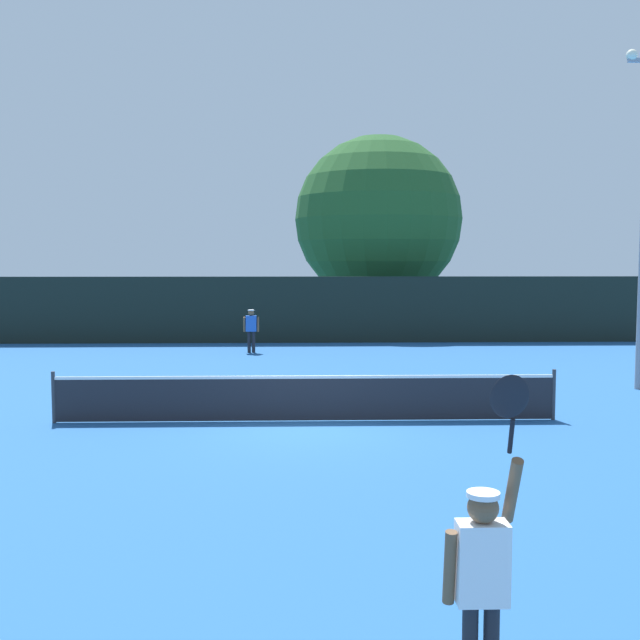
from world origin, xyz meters
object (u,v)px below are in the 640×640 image
object	(u,v)px
tennis_ball	(380,389)
parked_car_mid	(417,310)
player_serving	(483,566)
player_receiving	(251,327)
parked_car_near	(339,313)
large_tree	(378,219)

from	to	relation	value
tennis_ball	parked_car_mid	xyz separation A→B (m)	(4.03, 19.39, 0.74)
player_serving	player_receiving	world-z (taller)	player_serving
parked_car_near	tennis_ball	bearing A→B (deg)	-94.18
player_receiving	parked_car_mid	xyz separation A→B (m)	(7.84, 11.48, -0.17)
large_tree	parked_car_near	distance (m)	4.83
parked_car_near	parked_car_mid	world-z (taller)	same
large_tree	parked_car_near	size ratio (longest dim) A/B	2.11
tennis_ball	large_tree	xyz separation A→B (m)	(1.68, 16.43, 5.21)
player_serving	parked_car_mid	distance (m)	33.55
player_serving	tennis_ball	world-z (taller)	player_serving
player_receiving	tennis_ball	world-z (taller)	player_receiving
parked_car_near	parked_car_mid	distance (m)	4.95
player_receiving	parked_car_mid	world-z (taller)	parked_car_mid
parked_car_mid	player_serving	bearing A→B (deg)	-92.37
player_receiving	tennis_ball	distance (m)	8.83
tennis_ball	parked_car_mid	size ratio (longest dim) A/B	0.02
player_serving	tennis_ball	size ratio (longest dim) A/B	37.05
player_serving	large_tree	bearing A→B (deg)	85.40
player_serving	player_receiving	size ratio (longest dim) A/B	1.62
player_receiving	player_serving	bearing A→B (deg)	97.99
player_serving	large_tree	world-z (taller)	large_tree
large_tree	parked_car_near	bearing A→B (deg)	170.24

